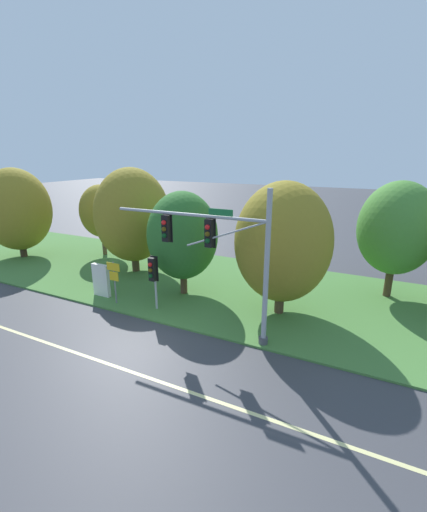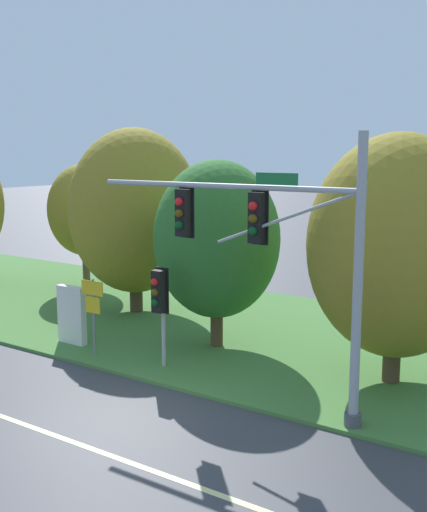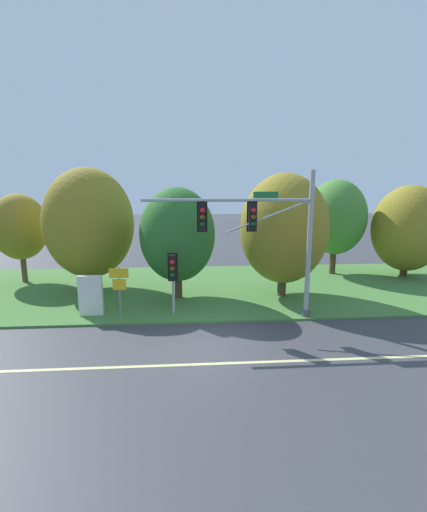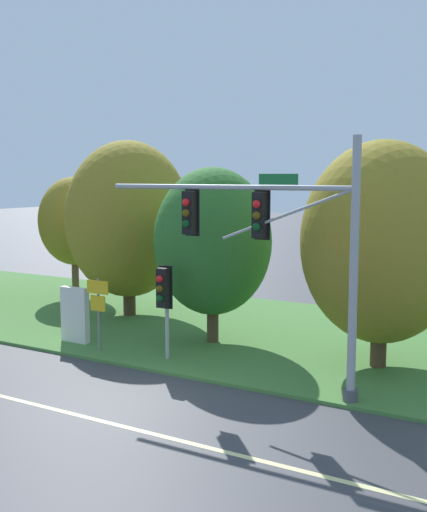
{
  "view_description": "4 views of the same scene",
  "coord_description": "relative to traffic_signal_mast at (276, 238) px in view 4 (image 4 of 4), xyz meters",
  "views": [
    {
      "loc": [
        8.77,
        -9.87,
        8.01
      ],
      "look_at": [
        1.8,
        4.13,
        3.32
      ],
      "focal_mm": 24.0,
      "sensor_mm": 36.0,
      "label": 1
    },
    {
      "loc": [
        10.02,
        -10.38,
        6.36
      ],
      "look_at": [
        0.12,
        4.11,
        3.44
      ],
      "focal_mm": 45.0,
      "sensor_mm": 36.0,
      "label": 2
    },
    {
      "loc": [
        -0.59,
        -12.03,
        5.81
      ],
      "look_at": [
        0.57,
        3.79,
        2.84
      ],
      "focal_mm": 24.0,
      "sensor_mm": 36.0,
      "label": 3
    },
    {
      "loc": [
        9.79,
        -12.41,
        5.77
      ],
      "look_at": [
        -0.18,
        4.54,
        3.31
      ],
      "focal_mm": 45.0,
      "sensor_mm": 36.0,
      "label": 4
    }
  ],
  "objects": [
    {
      "name": "tree_left_of_mast",
      "position": [
        -13.91,
        7.39,
        -0.52
      ],
      "size": [
        3.32,
        3.32,
        5.63
      ],
      "color": "brown",
      "rests_on": "grass_verge"
    },
    {
      "name": "tree_mid_verge",
      "position": [
        -3.91,
        3.33,
        -0.6
      ],
      "size": [
        4.01,
        4.01,
        5.98
      ],
      "color": "#4C3823",
      "rests_on": "grass_verge"
    },
    {
      "name": "traffic_signal_mast",
      "position": [
        0.0,
        0.0,
        0.0
      ],
      "size": [
        7.64,
        0.49,
        6.66
      ],
      "color": "#9EA0A5",
      "rests_on": "grass_verge"
    },
    {
      "name": "route_sign_post",
      "position": [
        -6.49,
        0.4,
        -2.48
      ],
      "size": [
        0.87,
        0.08,
        2.37
      ],
      "color": "slate",
      "rests_on": "grass_verge"
    },
    {
      "name": "tree_behind_signpost",
      "position": [
        -9.02,
        5.26,
        -0.13
      ],
      "size": [
        5.05,
        5.05,
        7.09
      ],
      "color": "#4C3823",
      "rests_on": "grass_verge"
    },
    {
      "name": "lane_stripe",
      "position": [
        -2.72,
        -4.07,
        -4.16
      ],
      "size": [
        36.0,
        0.16,
        0.01
      ],
      "primitive_type": "cube",
      "color": "beige",
      "rests_on": "ground"
    },
    {
      "name": "grass_verge",
      "position": [
        -2.72,
        5.38,
        -4.11
      ],
      "size": [
        48.0,
        11.5,
        0.1
      ],
      "primitive_type": "cube",
      "color": "#477A38",
      "rests_on": "ground"
    },
    {
      "name": "pedestrian_signal_near_kerb",
      "position": [
        -4.08,
        0.65,
        -1.96
      ],
      "size": [
        0.46,
        0.55,
        2.94
      ],
      "color": "#9EA0A5",
      "rests_on": "grass_verge"
    },
    {
      "name": "ground_plane",
      "position": [
        -2.72,
        -2.87,
        -4.16
      ],
      "size": [
        160.0,
        160.0,
        0.0
      ],
      "primitive_type": "plane",
      "color": "#3D3D42"
    },
    {
      "name": "info_kiosk",
      "position": [
        -7.93,
        0.85,
        -3.12
      ],
      "size": [
        1.1,
        0.24,
        1.9
      ],
      "color": "silver",
      "rests_on": "grass_verge"
    },
    {
      "name": "tree_tall_centre",
      "position": [
        1.86,
        3.31,
        -0.33
      ],
      "size": [
        4.77,
        4.77,
        6.73
      ],
      "color": "#4C3823",
      "rests_on": "grass_verge"
    }
  ]
}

